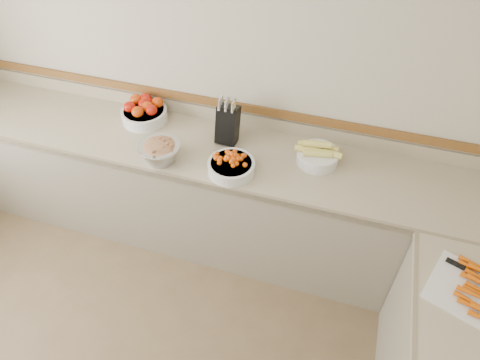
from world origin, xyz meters
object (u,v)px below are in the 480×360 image
(knife_block, at_px, (228,124))
(tomato_bowl, at_px, (144,111))
(cutting_board, at_px, (477,293))
(corn_bowl, at_px, (318,155))
(rhubarb_bowl, at_px, (160,151))
(cherry_tomato_bowl, at_px, (231,165))

(knife_block, distance_m, tomato_bowl, 0.64)
(tomato_bowl, height_order, cutting_board, tomato_bowl)
(tomato_bowl, height_order, corn_bowl, same)
(knife_block, relative_size, corn_bowl, 1.12)
(knife_block, distance_m, rhubarb_bowl, 0.48)
(cutting_board, bearing_deg, knife_block, 153.08)
(corn_bowl, bearing_deg, rhubarb_bowl, -163.16)
(knife_block, xyz_separation_m, cherry_tomato_bowl, (0.12, -0.30, -0.08))
(tomato_bowl, distance_m, rhubarb_bowl, 0.48)
(rhubarb_bowl, bearing_deg, corn_bowl, 16.84)
(corn_bowl, bearing_deg, knife_block, 176.16)
(cherry_tomato_bowl, bearing_deg, tomato_bowl, 155.94)
(knife_block, xyz_separation_m, tomato_bowl, (-0.64, 0.04, -0.06))
(rhubarb_bowl, xyz_separation_m, cutting_board, (1.85, -0.44, -0.06))
(corn_bowl, bearing_deg, tomato_bowl, 176.17)
(cherry_tomato_bowl, distance_m, rhubarb_bowl, 0.46)
(tomato_bowl, distance_m, corn_bowl, 1.25)
(cherry_tomato_bowl, height_order, corn_bowl, corn_bowl)
(cherry_tomato_bowl, relative_size, rhubarb_bowl, 1.08)
(knife_block, bearing_deg, rhubarb_bowl, -135.94)
(rhubarb_bowl, distance_m, cutting_board, 1.91)
(cherry_tomato_bowl, bearing_deg, corn_bowl, 27.41)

